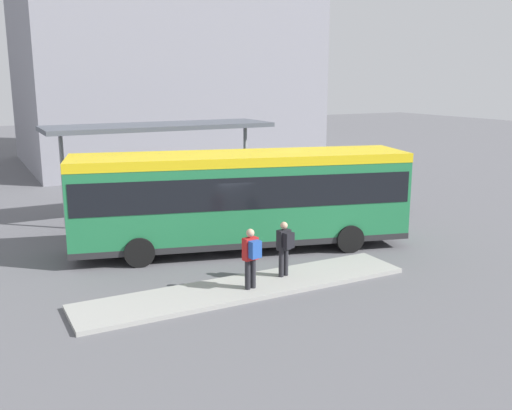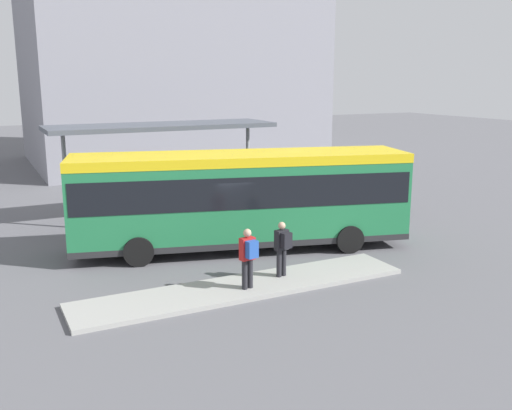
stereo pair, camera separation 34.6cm
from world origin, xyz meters
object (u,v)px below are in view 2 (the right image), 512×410
Objects in this scene: city_bus at (241,194)px; bicycle_green at (397,206)px; pedestrian_companion at (248,255)px; bicycle_yellow at (383,202)px; pedestrian_waiting at (283,246)px; bicycle_red at (368,198)px; potted_planter_near_shelter at (233,209)px.

city_bus reaches higher than bicycle_green.
city_bus reaches higher than pedestrian_companion.
city_bus is 6.37× the size of bicycle_yellow.
pedestrian_waiting is at bearing 123.00° from bicycle_yellow.
potted_planter_near_shelter reaches higher than bicycle_red.
pedestrian_companion is at bearing 130.66° from bicycle_red.
bicycle_yellow is 1.43× the size of potted_planter_near_shelter.
bicycle_green is 0.89× the size of bicycle_red.
pedestrian_companion is (-1.29, -0.45, 0.03)m from pedestrian_waiting.
city_bus is 3.42m from potted_planter_near_shelter.
pedestrian_companion is 0.93× the size of bicycle_yellow.
pedestrian_companion reaches higher than bicycle_green.
pedestrian_companion is at bearing -97.74° from city_bus.
potted_planter_near_shelter is (-7.08, 1.29, 0.30)m from bicycle_green.
bicycle_yellow is at bearing -4.10° from potted_planter_near_shelter.
potted_planter_near_shelter is at bearing -31.31° from pedestrian_companion.
bicycle_green is 1.61m from bicycle_red.
bicycle_yellow is at bearing -165.89° from bicycle_green.
pedestrian_waiting reaches higher than bicycle_red.
pedestrian_companion is 11.19m from bicycle_green.
potted_planter_near_shelter is (2.63, 6.81, -0.42)m from pedestrian_companion.
bicycle_red is at bearing 2.43° from potted_planter_near_shelter.
bicycle_green is (8.13, 1.72, -1.55)m from city_bus.
bicycle_red is (8.13, 6.65, -0.65)m from pedestrian_waiting.
pedestrian_companion reaches higher than pedestrian_waiting.
city_bus is at bearing 116.47° from bicycle_red.
bicycle_green is at bearing -174.70° from bicycle_yellow.
potted_planter_near_shelter is (1.34, 6.36, -0.38)m from pedestrian_waiting.
city_bus is at bearing 105.18° from bicycle_yellow.
bicycle_red reaches higher than bicycle_green.
bicycle_green is (8.42, 5.07, -0.69)m from pedestrian_waiting.
bicycle_yellow reaches higher than bicycle_green.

